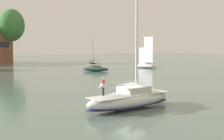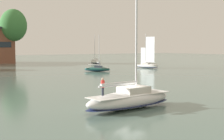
{
  "view_description": "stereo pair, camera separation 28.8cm",
  "coord_description": "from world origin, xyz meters",
  "px_view_note": "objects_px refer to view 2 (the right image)",
  "views": [
    {
      "loc": [
        -18.75,
        -23.13,
        5.94
      ],
      "look_at": [
        0.0,
        3.0,
        3.55
      ],
      "focal_mm": 50.0,
      "sensor_mm": 36.0,
      "label": 1
    },
    {
      "loc": [
        -18.52,
        -23.29,
        5.94
      ],
      "look_at": [
        0.0,
        3.0,
        3.55
      ],
      "focal_mm": 50.0,
      "sensor_mm": 36.0,
      "label": 2
    }
  ],
  "objects_px": {
    "sailboat_moored_mid_channel": "(95,62)",
    "sailboat_moored_far_slip": "(97,69)",
    "sailboat_main": "(130,99)",
    "sailboat_moored_near_marina": "(147,65)",
    "tree_shore_center": "(13,25)"
  },
  "relations": [
    {
      "from": "sailboat_moored_mid_channel",
      "to": "sailboat_moored_near_marina",
      "type": "bearing_deg",
      "value": -88.69
    },
    {
      "from": "sailboat_main",
      "to": "sailboat_moored_far_slip",
      "type": "bearing_deg",
      "value": 61.53
    },
    {
      "from": "tree_shore_center",
      "to": "sailboat_moored_far_slip",
      "type": "relative_size",
      "value": 2.19
    },
    {
      "from": "sailboat_moored_mid_channel",
      "to": "sailboat_moored_far_slip",
      "type": "distance_m",
      "value": 33.36
    },
    {
      "from": "sailboat_moored_far_slip",
      "to": "sailboat_main",
      "type": "bearing_deg",
      "value": -118.47
    },
    {
      "from": "sailboat_moored_near_marina",
      "to": "sailboat_moored_mid_channel",
      "type": "distance_m",
      "value": 26.41
    },
    {
      "from": "tree_shore_center",
      "to": "sailboat_moored_far_slip",
      "type": "bearing_deg",
      "value": -84.56
    },
    {
      "from": "sailboat_main",
      "to": "sailboat_moored_near_marina",
      "type": "xyz_separation_m",
      "value": [
        39.91,
        42.49,
        -0.15
      ]
    },
    {
      "from": "sailboat_main",
      "to": "sailboat_moored_near_marina",
      "type": "distance_m",
      "value": 58.29
    },
    {
      "from": "sailboat_moored_near_marina",
      "to": "sailboat_moored_far_slip",
      "type": "xyz_separation_m",
      "value": [
        -17.99,
        -2.07,
        -0.2
      ]
    },
    {
      "from": "sailboat_main",
      "to": "sailboat_moored_mid_channel",
      "type": "bearing_deg",
      "value": 60.29
    },
    {
      "from": "sailboat_moored_far_slip",
      "to": "sailboat_moored_near_marina",
      "type": "bearing_deg",
      "value": 6.56
    },
    {
      "from": "tree_shore_center",
      "to": "sailboat_main",
      "type": "xyz_separation_m",
      "value": [
        -17.3,
        -88.91,
        -12.66
      ]
    },
    {
      "from": "sailboat_moored_near_marina",
      "to": "sailboat_moored_far_slip",
      "type": "bearing_deg",
      "value": -173.44
    },
    {
      "from": "sailboat_main",
      "to": "sailboat_moored_far_slip",
      "type": "xyz_separation_m",
      "value": [
        21.92,
        40.42,
        -0.35
      ]
    }
  ]
}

